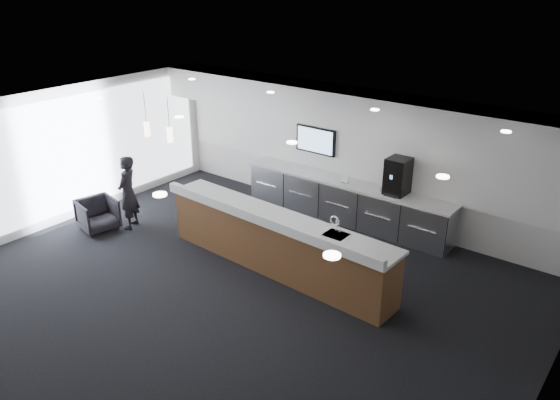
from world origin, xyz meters
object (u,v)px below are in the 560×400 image
Objects in this scene: coffee_machine at (398,176)px; lounge_guest at (128,193)px; service_counter at (276,242)px; armchair at (98,214)px.

lounge_guest is (-4.76, -3.24, -0.52)m from coffee_machine.
coffee_machine is at bearing 71.16° from service_counter.
coffee_machine is at bearing 97.61° from lounge_guest.
service_counter is 6.51× the size of armchair.
armchair is at bearing -68.74° from lounge_guest.
lounge_guest is at bearing -169.53° from service_counter.
armchair is (-4.15, -1.02, -0.22)m from service_counter.
coffee_machine reaches higher than service_counter.
armchair is at bearing -163.59° from service_counter.
service_counter is 4.28m from armchair.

